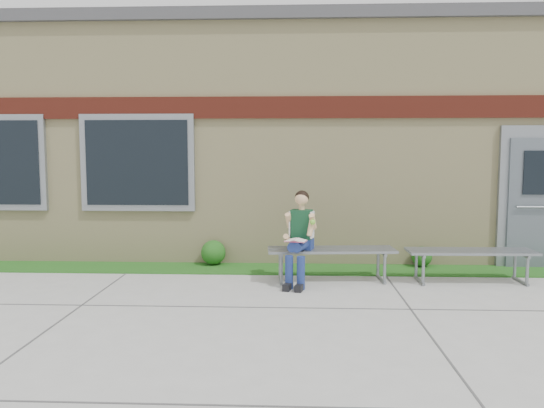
{
  "coord_description": "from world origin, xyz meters",
  "views": [
    {
      "loc": [
        -0.39,
        -5.74,
        1.87
      ],
      "look_at": [
        -0.71,
        1.7,
        1.14
      ],
      "focal_mm": 35.0,
      "sensor_mm": 36.0,
      "label": 1
    }
  ],
  "objects": [
    {
      "name": "ground",
      "position": [
        0.0,
        0.0,
        0.0
      ],
      "size": [
        80.0,
        80.0,
        0.0
      ],
      "primitive_type": "plane",
      "color": "#9E9E99",
      "rests_on": "ground"
    },
    {
      "name": "grass_strip",
      "position": [
        0.0,
        2.6,
        0.01
      ],
      "size": [
        16.0,
        0.8,
        0.02
      ],
      "primitive_type": "cube",
      "color": "#195416",
      "rests_on": "ground"
    },
    {
      "name": "school_building",
      "position": [
        -0.0,
        5.99,
        2.1
      ],
      "size": [
        16.2,
        6.22,
        4.2
      ],
      "color": "beige",
      "rests_on": "ground"
    },
    {
      "name": "bench_left",
      "position": [
        0.14,
        1.89,
        0.37
      ],
      "size": [
        1.88,
        0.65,
        0.48
      ],
      "rotation": [
        0.0,
        0.0,
        0.07
      ],
      "color": "gray",
      "rests_on": "ground"
    },
    {
      "name": "bench_right",
      "position": [
        2.14,
        1.89,
        0.36
      ],
      "size": [
        1.82,
        0.53,
        0.47
      ],
      "rotation": [
        0.0,
        0.0,
        0.02
      ],
      "color": "gray",
      "rests_on": "ground"
    },
    {
      "name": "girl",
      "position": [
        -0.32,
        1.7,
        0.71
      ],
      "size": [
        0.49,
        0.81,
        1.33
      ],
      "rotation": [
        0.0,
        0.0,
        -0.26
      ],
      "color": "navy",
      "rests_on": "ground"
    },
    {
      "name": "shrub_mid",
      "position": [
        -1.73,
        2.85,
        0.22
      ],
      "size": [
        0.4,
        0.4,
        0.4
      ],
      "primitive_type": "sphere",
      "color": "#195416",
      "rests_on": "grass_strip"
    },
    {
      "name": "shrub_east",
      "position": [
        1.68,
        2.85,
        0.18
      ],
      "size": [
        0.33,
        0.33,
        0.33
      ],
      "primitive_type": "sphere",
      "color": "#195416",
      "rests_on": "grass_strip"
    }
  ]
}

